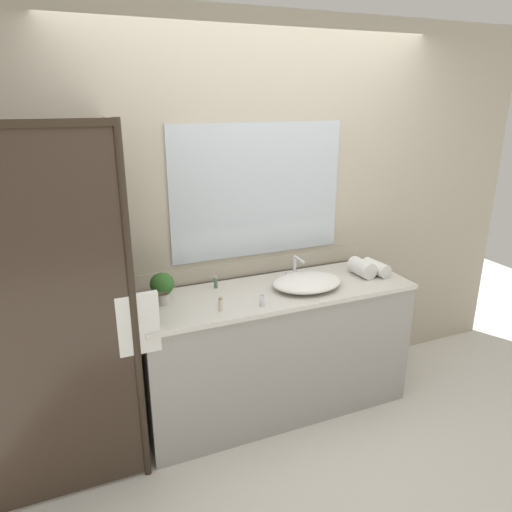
{
  "coord_description": "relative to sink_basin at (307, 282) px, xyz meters",
  "views": [
    {
      "loc": [
        -1.24,
        -2.55,
        2.09
      ],
      "look_at": [
        -0.15,
        0.0,
        1.15
      ],
      "focal_mm": 33.22,
      "sensor_mm": 36.0,
      "label": 1
    }
  ],
  "objects": [
    {
      "name": "wall_back_with_mirror",
      "position": [
        -0.19,
        0.39,
        0.36
      ],
      "size": [
        4.4,
        0.06,
        2.6
      ],
      "color": "#B2A893",
      "rests_on": "ground_plane"
    },
    {
      "name": "faucet",
      "position": [
        0.0,
        0.16,
        0.02
      ],
      "size": [
        0.17,
        0.15,
        0.17
      ],
      "color": "silver",
      "rests_on": "vanity_cabinet"
    },
    {
      "name": "shower_enclosure",
      "position": [
        -1.46,
        -0.14,
        0.08
      ],
      "size": [
        1.2,
        0.59,
        2.0
      ],
      "color": "#2D2319",
      "rests_on": "ground_plane"
    },
    {
      "name": "amenity_bottle_shampoo",
      "position": [
        -0.38,
        -0.14,
        -0.01
      ],
      "size": [
        0.03,
        0.03,
        0.08
      ],
      "color": "silver",
      "rests_on": "vanity_cabinet"
    },
    {
      "name": "amenity_bottle_lotion",
      "position": [
        -0.55,
        0.23,
        -0.0
      ],
      "size": [
        0.02,
        0.02,
        0.08
      ],
      "color": "#4C7056",
      "rests_on": "vanity_cabinet"
    },
    {
      "name": "rolled_towel_near_edge",
      "position": [
        0.57,
        0.03,
        0.01
      ],
      "size": [
        0.11,
        0.22,
        0.1
      ],
      "primitive_type": "cylinder",
      "rotation": [
        1.57,
        0.0,
        0.09
      ],
      "color": "white",
      "rests_on": "vanity_cabinet"
    },
    {
      "name": "amenity_bottle_body_wash",
      "position": [
        -0.63,
        -0.11,
        -0.0
      ],
      "size": [
        0.03,
        0.03,
        0.08
      ],
      "color": "silver",
      "rests_on": "vanity_cabinet"
    },
    {
      "name": "ground_plane",
      "position": [
        -0.19,
        0.05,
        -0.94
      ],
      "size": [
        8.0,
        8.0,
        0.0
      ],
      "primitive_type": "plane",
      "color": "silver"
    },
    {
      "name": "sink_basin",
      "position": [
        0.0,
        0.0,
        0.0
      ],
      "size": [
        0.47,
        0.36,
        0.08
      ],
      "primitive_type": "ellipsoid",
      "color": "white",
      "rests_on": "vanity_cabinet"
    },
    {
      "name": "rolled_towel_middle",
      "position": [
        0.46,
        0.05,
        0.02
      ],
      "size": [
        0.13,
        0.2,
        0.12
      ],
      "primitive_type": "cylinder",
      "rotation": [
        1.57,
        0.0,
        0.07
      ],
      "color": "white",
      "rests_on": "vanity_cabinet"
    },
    {
      "name": "potted_plant",
      "position": [
        -0.92,
        0.13,
        0.07
      ],
      "size": [
        0.15,
        0.15,
        0.19
      ],
      "color": "beige",
      "rests_on": "vanity_cabinet"
    },
    {
      "name": "vanity_cabinet",
      "position": [
        -0.19,
        0.06,
        -0.49
      ],
      "size": [
        1.8,
        0.58,
        0.9
      ],
      "color": "#9E9993",
      "rests_on": "ground_plane"
    }
  ]
}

